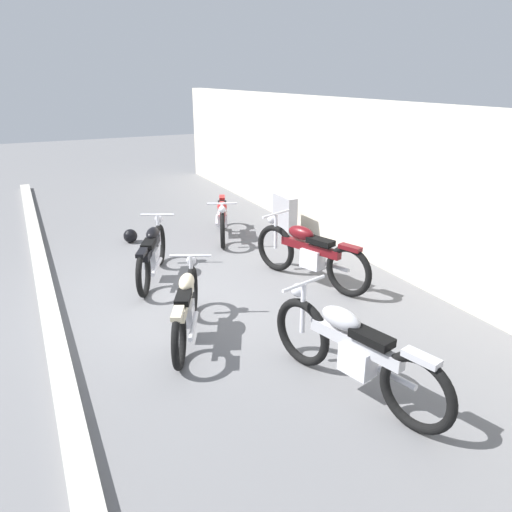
# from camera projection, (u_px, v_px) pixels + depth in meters

# --- Properties ---
(ground_plane) EXTENTS (40.00, 40.00, 0.00)m
(ground_plane) POSITION_uv_depth(u_px,v_px,m) (187.00, 297.00, 7.12)
(ground_plane) COLOR slate
(building_wall) EXTENTS (18.00, 0.30, 2.68)m
(building_wall) POSITION_uv_depth(u_px,v_px,m) (382.00, 185.00, 8.07)
(building_wall) COLOR beige
(building_wall) RESTS_ON ground_plane
(curb_strip) EXTENTS (18.00, 0.24, 0.12)m
(curb_strip) POSITION_uv_depth(u_px,v_px,m) (51.00, 320.00, 6.33)
(curb_strip) COLOR #B7B2A8
(curb_strip) RESTS_ON ground_plane
(stone_marker) EXTENTS (0.67, 0.21, 0.78)m
(stone_marker) POSITION_uv_depth(u_px,v_px,m) (285.00, 215.00, 9.90)
(stone_marker) COLOR #9E9EA3
(stone_marker) RESTS_ON ground_plane
(helmet) EXTENTS (0.27, 0.27, 0.27)m
(helmet) POSITION_uv_depth(u_px,v_px,m) (130.00, 236.00, 9.41)
(helmet) COLOR black
(helmet) RESTS_ON ground_plane
(motorcycle_silver) EXTENTS (2.17, 0.80, 0.99)m
(motorcycle_silver) POSITION_uv_depth(u_px,v_px,m) (353.00, 351.00, 4.85)
(motorcycle_silver) COLOR black
(motorcycle_silver) RESTS_ON ground_plane
(motorcycle_black) EXTENTS (1.84, 1.01, 0.90)m
(motorcycle_black) POSITION_uv_depth(u_px,v_px,m) (152.00, 253.00, 7.65)
(motorcycle_black) COLOR black
(motorcycle_black) RESTS_ON ground_plane
(motorcycle_maroon) EXTENTS (2.12, 0.95, 0.99)m
(motorcycle_maroon) POSITION_uv_depth(u_px,v_px,m) (309.00, 253.00, 7.50)
(motorcycle_maroon) COLOR black
(motorcycle_maroon) RESTS_ON ground_plane
(motorcycle_red) EXTENTS (1.85, 0.91, 0.88)m
(motorcycle_red) POSITION_uv_depth(u_px,v_px,m) (222.00, 217.00, 9.59)
(motorcycle_red) COLOR black
(motorcycle_red) RESTS_ON ground_plane
(motorcycle_cream) EXTENTS (1.79, 0.98, 0.87)m
(motorcycle_cream) POSITION_uv_depth(u_px,v_px,m) (186.00, 307.00, 5.90)
(motorcycle_cream) COLOR black
(motorcycle_cream) RESTS_ON ground_plane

